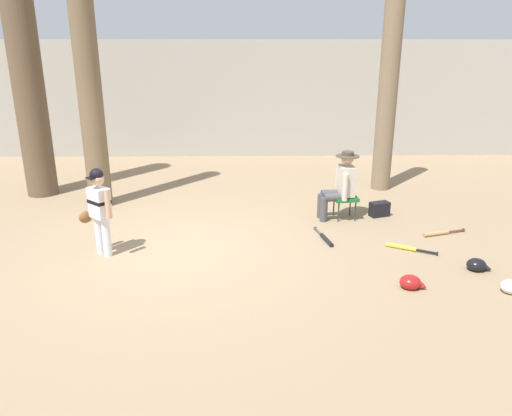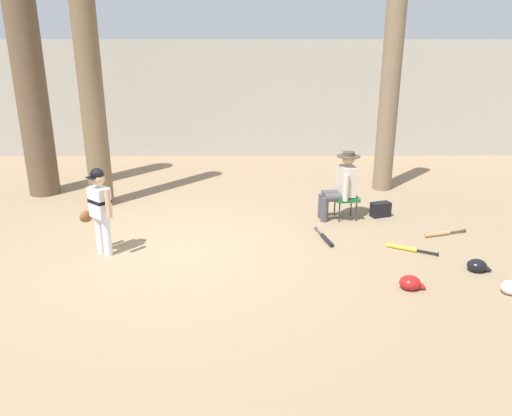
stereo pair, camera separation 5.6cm
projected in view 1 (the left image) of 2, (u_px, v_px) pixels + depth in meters
ground_plane at (179, 254)px, 7.42m from camera, size 60.00×60.00×0.00m
concrete_back_wall at (209, 99)px, 13.17m from camera, size 18.00×0.36×2.98m
tree_near_player at (86, 61)px, 8.73m from camera, size 0.61×0.61×5.88m
tree_behind_spectator at (387, 102)px, 10.05m from camera, size 0.57×0.57×4.19m
young_ballplayer at (99, 206)px, 7.17m from camera, size 0.58×0.43×1.31m
folding_stool at (345, 199)px, 8.76m from camera, size 0.44×0.44×0.41m
seated_spectator at (340, 184)px, 8.66m from camera, size 0.67×0.54×1.20m
handbag_beside_stool at (379, 209)px, 8.94m from camera, size 0.38×0.28×0.26m
tree_far_left at (25, 62)px, 9.42m from camera, size 0.84×0.84×6.01m
bat_wood_tan at (439, 233)px, 8.11m from camera, size 0.76×0.29×0.07m
bat_yellow_trainer at (405, 248)px, 7.55m from camera, size 0.70×0.42×0.07m
bat_black_composite at (325, 238)px, 7.90m from camera, size 0.22×0.75×0.07m
batting_helmet_red at (410, 282)px, 6.39m from camera, size 0.32×0.25×0.19m
batting_helmet_black at (477, 265)px, 6.88m from camera, size 0.31×0.24×0.18m
batting_helmet_white at (512, 287)px, 6.28m from camera, size 0.31×0.24×0.18m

